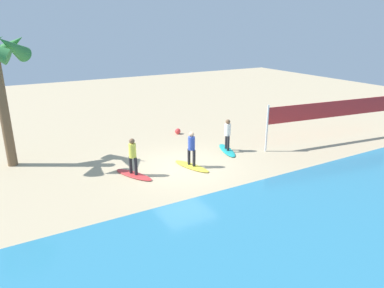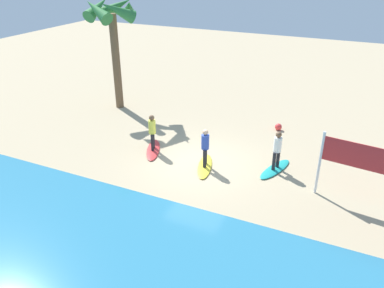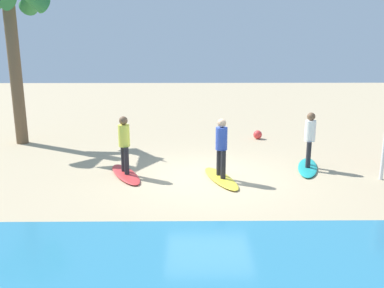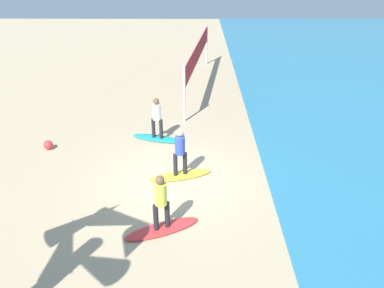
# 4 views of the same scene
# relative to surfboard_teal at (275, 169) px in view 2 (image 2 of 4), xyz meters

# --- Properties ---
(ground_plane) EXTENTS (60.00, 60.00, 0.00)m
(ground_plane) POSITION_rel_surfboard_teal_xyz_m (3.03, 0.84, -0.04)
(ground_plane) COLOR tan
(surfboard_teal) EXTENTS (1.14, 2.17, 0.09)m
(surfboard_teal) POSITION_rel_surfboard_teal_xyz_m (0.00, 0.00, 0.00)
(surfboard_teal) COLOR teal
(surfboard_teal) RESTS_ON ground
(surfer_teal) EXTENTS (0.32, 0.45, 1.64)m
(surfer_teal) POSITION_rel_surfboard_teal_xyz_m (0.00, 0.00, 0.99)
(surfer_teal) COLOR #232328
(surfer_teal) RESTS_ON surfboard_teal
(surfboard_yellow) EXTENTS (1.15, 2.17, 0.09)m
(surfboard_yellow) POSITION_rel_surfboard_teal_xyz_m (2.72, 1.00, 0.00)
(surfboard_yellow) COLOR yellow
(surfboard_yellow) RESTS_ON ground
(surfer_yellow) EXTENTS (0.32, 0.45, 1.64)m
(surfer_yellow) POSITION_rel_surfboard_teal_xyz_m (2.72, 1.00, 0.99)
(surfer_yellow) COLOR #232328
(surfer_yellow) RESTS_ON surfboard_yellow
(surfboard_red) EXTENTS (1.38, 2.14, 0.09)m
(surfboard_red) POSITION_rel_surfboard_teal_xyz_m (5.44, 0.60, 0.00)
(surfboard_red) COLOR red
(surfboard_red) RESTS_ON ground
(surfer_red) EXTENTS (0.32, 0.43, 1.64)m
(surfer_red) POSITION_rel_surfboard_teal_xyz_m (5.44, 0.60, 0.99)
(surfer_red) COLOR #232328
(surfer_red) RESTS_ON surfboard_red
(palm_tree) EXTENTS (2.88, 3.03, 6.16)m
(palm_tree) POSITION_rel_surfboard_teal_xyz_m (10.00, -3.44, 4.88)
(palm_tree) COLOR brown
(palm_tree) RESTS_ON ground
(beach_ball) EXTENTS (0.35, 0.35, 0.35)m
(beach_ball) POSITION_rel_surfboard_teal_xyz_m (0.84, -4.04, 0.13)
(beach_ball) COLOR #E53838
(beach_ball) RESTS_ON ground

